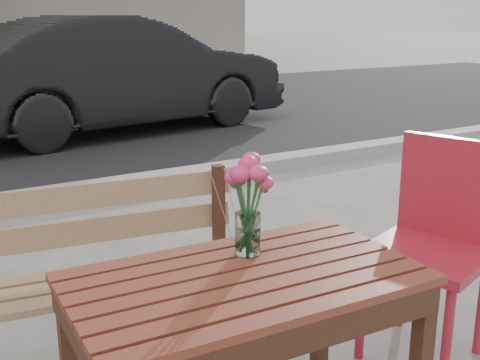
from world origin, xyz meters
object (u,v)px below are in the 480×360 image
Objects in this scene: red_chair at (437,233)px; main_vase at (248,194)px; parked_car at (119,74)px; main_table at (245,307)px.

main_vase reaches higher than red_chair.
main_table is at bearing 154.56° from parked_car.
main_vase is (-0.97, -0.03, 0.33)m from red_chair.
main_table is 1.08m from red_chair.
main_vase reaches higher than main_table.
main_table is 0.26× the size of parked_car.
parked_car reaches higher than main_table.
red_chair is (1.07, 0.17, -0.01)m from main_table.
main_vase is (0.09, 0.14, 0.32)m from main_table.
parked_car reaches higher than red_chair.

